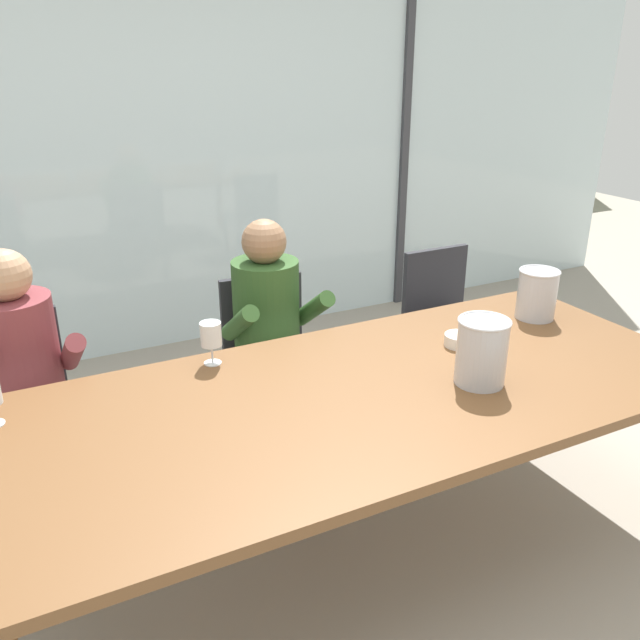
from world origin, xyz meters
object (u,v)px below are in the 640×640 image
Objects in this scene: ice_bucket_primary at (482,351)px; wine_glass_by_left_taster at (211,335)px; chair_near_curtain at (22,402)px; chair_left_of_center at (269,352)px; dining_table at (363,405)px; person_olive_shirt at (274,329)px; person_maroon_top at (24,376)px; tasting_bowl at (459,340)px; chair_center at (444,315)px; ice_bucket_secondary at (537,293)px.

ice_bucket_primary is 1.45× the size of wine_glass_by_left_taster.
chair_near_curtain and chair_left_of_center have the same top height.
dining_table is at bearing -85.72° from chair_left_of_center.
dining_table is at bearing -92.33° from person_olive_shirt.
person_maroon_top is at bearing 150.71° from wine_glass_by_left_taster.
dining_table is 3.05× the size of chair_near_curtain.
person_maroon_top is (0.03, -0.12, 0.17)m from chair_near_curtain.
person_maroon_top reaches higher than chair_near_curtain.
person_maroon_top is 4.76× the size of ice_bucket_primary.
chair_near_curtain is 0.21m from person_maroon_top.
tasting_bowl is 0.71× the size of wine_glass_by_left_taster.
person_maroon_top is (-2.20, -0.12, 0.17)m from chair_center.
tasting_bowl is at bearing -30.85° from chair_near_curtain.
dining_table is 21.71× the size of tasting_bowl.
chair_center is 5.08× the size of wine_glass_by_left_taster.
wine_glass_by_left_taster is (-0.42, -0.38, 0.20)m from person_olive_shirt.
dining_table is 15.51× the size of wine_glass_by_left_taster.
chair_left_of_center is at bearing -5.55° from chair_near_curtain.
chair_left_of_center is (1.14, -0.01, 0.00)m from chair_near_curtain.
chair_left_of_center is 1.00m from tasting_bowl.
chair_near_curtain is 3.83× the size of ice_bucket_secondary.
chair_left_of_center is at bearing 109.73° from ice_bucket_primary.
chair_center is 3.50× the size of ice_bucket_primary.
person_olive_shirt is at bearing 41.79° from wine_glass_by_left_taster.
person_olive_shirt is (-0.02, -0.12, 0.17)m from chair_left_of_center.
dining_table is 3.05× the size of chair_left_of_center.
chair_center is 1.12m from person_olive_shirt.
person_maroon_top reaches higher than chair_left_of_center.
ice_bucket_secondary is at bearing -18.33° from person_maroon_top.
dining_table is at bearing -45.95° from chair_near_curtain.
chair_center is 1.36m from ice_bucket_primary.
ice_bucket_primary is (0.42, -0.14, 0.19)m from dining_table.
chair_near_curtain is at bearing 99.57° from person_maroon_top.
chair_center is (1.11, 0.96, -0.19)m from dining_table.
chair_left_of_center is 1.14m from person_maroon_top.
chair_near_curtain is at bearing 139.29° from dining_table.
dining_table is 0.48m from ice_bucket_primary.
chair_left_of_center is 5.08× the size of wine_glass_by_left_taster.
wine_glass_by_left_taster reaches higher than chair_near_curtain.
wine_glass_by_left_taster is at bearing -126.14° from chair_left_of_center.
chair_left_of_center is 1.23m from ice_bucket_primary.
ice_bucket_primary is at bearing -69.34° from person_olive_shirt.
chair_center reaches higher than tasting_bowl.
ice_bucket_secondary is 0.53m from tasting_bowl.
person_maroon_top is at bearing -168.57° from chair_left_of_center.
chair_left_of_center is 1.09m from chair_center.
person_maroon_top is 0.80m from wine_glass_by_left_taster.
tasting_bowl is at bearing -50.54° from chair_left_of_center.
person_olive_shirt is at bearing 112.62° from ice_bucket_primary.
ice_bucket_primary reaches higher than wine_glass_by_left_taster.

